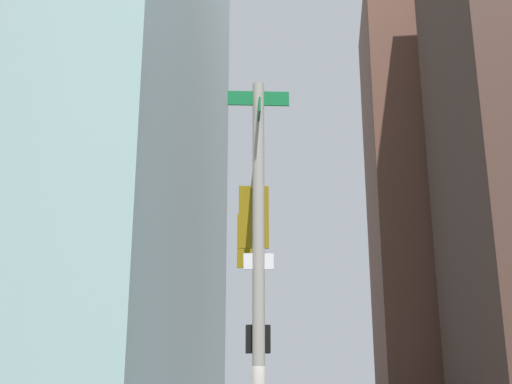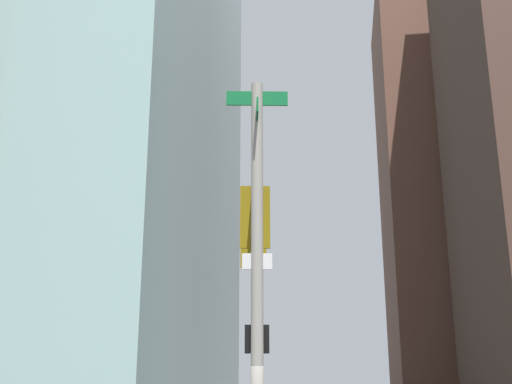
% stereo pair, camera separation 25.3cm
% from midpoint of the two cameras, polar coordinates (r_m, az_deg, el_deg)
% --- Properties ---
extents(signal_pole_assembly, '(5.69, 1.34, 6.90)m').
position_cam_midpoint_polar(signal_pole_assembly, '(11.62, 0.55, -4.93)').
color(signal_pole_assembly, '#9E998C').
rests_on(signal_pole_assembly, ground_plane).
extents(building_glass_tower, '(33.06, 26.92, 58.36)m').
position_cam_midpoint_polar(building_glass_tower, '(61.35, -16.45, 10.27)').
color(building_glass_tower, '#9EC6C1').
rests_on(building_glass_tower, ground_plane).
extents(building_brick_farside, '(17.53, 16.86, 45.46)m').
position_cam_midpoint_polar(building_brick_farside, '(74.15, 17.72, 0.34)').
color(building_brick_farside, brown).
rests_on(building_brick_farside, ground_plane).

